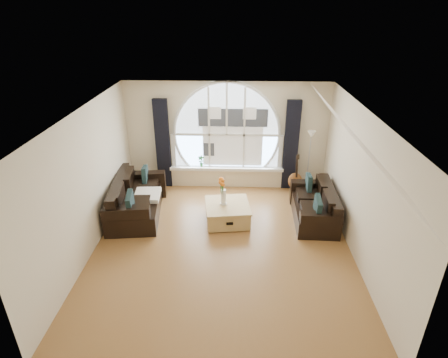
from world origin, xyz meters
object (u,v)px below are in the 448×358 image
(coffee_chest, at_px, (227,212))
(potted_plant, at_px, (201,161))
(sofa_left, at_px, (137,199))
(guitar, at_px, (296,173))
(floor_lamp, at_px, (308,162))
(vase_flowers, at_px, (223,188))
(sofa_right, at_px, (314,203))

(coffee_chest, height_order, potted_plant, potted_plant)
(sofa_left, relative_size, guitar, 1.81)
(floor_lamp, relative_size, guitar, 1.51)
(sofa_left, xyz_separation_m, coffee_chest, (2.03, -0.23, -0.17))
(sofa_left, relative_size, floor_lamp, 1.20)
(vase_flowers, relative_size, floor_lamp, 0.44)
(sofa_left, bearing_deg, coffee_chest, -13.25)
(coffee_chest, bearing_deg, vase_flowers, 160.00)
(floor_lamp, xyz_separation_m, guitar, (-0.29, -0.05, -0.27))
(sofa_right, distance_m, potted_plant, 3.06)
(sofa_right, distance_m, guitar, 1.33)
(guitar, bearing_deg, sofa_right, -86.92)
(floor_lamp, height_order, potted_plant, floor_lamp)
(vase_flowers, relative_size, guitar, 0.66)
(sofa_right, bearing_deg, floor_lamp, 88.98)
(guitar, distance_m, potted_plant, 2.41)
(coffee_chest, distance_m, vase_flowers, 0.59)
(sofa_right, height_order, vase_flowers, vase_flowers)
(potted_plant, bearing_deg, guitar, -5.87)
(sofa_right, bearing_deg, guitar, 101.71)
(potted_plant, bearing_deg, floor_lamp, -4.17)
(guitar, xyz_separation_m, potted_plant, (-2.39, 0.25, 0.17))
(sofa_left, distance_m, vase_flowers, 2.00)
(floor_lamp, bearing_deg, guitar, -170.35)
(coffee_chest, height_order, vase_flowers, vase_flowers)
(coffee_chest, relative_size, potted_plant, 3.14)
(potted_plant, bearing_deg, sofa_right, -30.62)
(vase_flowers, bearing_deg, sofa_left, 173.74)
(vase_flowers, distance_m, potted_plant, 1.82)
(sofa_left, distance_m, coffee_chest, 2.05)
(coffee_chest, height_order, floor_lamp, floor_lamp)
(sofa_left, xyz_separation_m, vase_flowers, (1.94, -0.21, 0.41))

